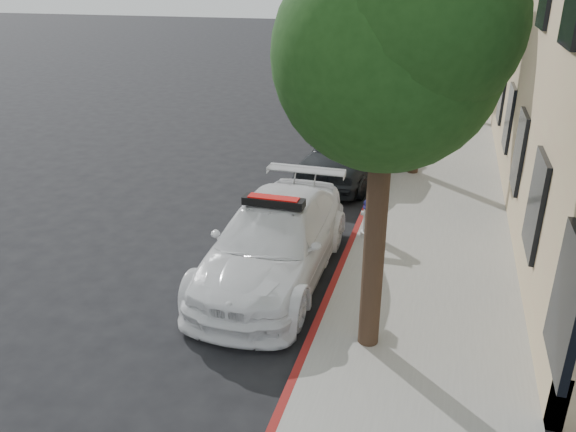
# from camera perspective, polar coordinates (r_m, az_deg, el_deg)

# --- Properties ---
(ground) EXTENTS (120.00, 120.00, 0.00)m
(ground) POSITION_cam_1_polar(r_m,az_deg,el_deg) (10.96, -5.50, -4.72)
(ground) COLOR black
(ground) RESTS_ON ground
(sidewalk) EXTENTS (3.20, 50.00, 0.15)m
(sidewalk) POSITION_cam_1_polar(r_m,az_deg,el_deg) (19.61, 15.47, 7.61)
(sidewalk) COLOR gray
(sidewalk) RESTS_ON ground
(curb_strip) EXTENTS (0.12, 50.00, 0.15)m
(curb_strip) POSITION_cam_1_polar(r_m,az_deg,el_deg) (19.68, 10.97, 8.09)
(curb_strip) COLOR maroon
(curb_strip) RESTS_ON ground
(tree_near) EXTENTS (2.92, 2.82, 5.62)m
(tree_near) POSITION_cam_1_polar(r_m,az_deg,el_deg) (7.02, 10.30, 15.87)
(tree_near) COLOR black
(tree_near) RESTS_ON sidewalk
(tree_mid) EXTENTS (2.77, 2.64, 5.43)m
(tree_mid) POSITION_cam_1_polar(r_m,az_deg,el_deg) (14.98, 14.01, 19.02)
(tree_mid) COLOR black
(tree_mid) RESTS_ON sidewalk
(police_car) EXTENTS (2.00, 4.89, 1.57)m
(police_car) POSITION_cam_1_polar(r_m,az_deg,el_deg) (10.13, -1.43, -2.56)
(police_car) COLOR white
(police_car) RESTS_ON ground
(parked_car_mid) EXTENTS (2.36, 4.66, 1.52)m
(parked_car_mid) POSITION_cam_1_polar(r_m,az_deg,el_deg) (15.29, 6.16, 6.63)
(parked_car_mid) COLOR black
(parked_car_mid) RESTS_ON ground
(parked_car_far) EXTENTS (1.80, 4.09, 1.31)m
(parked_car_far) POSITION_cam_1_polar(r_m,az_deg,el_deg) (23.34, 6.01, 12.24)
(parked_car_far) COLOR #161C38
(parked_car_far) RESTS_ON ground
(fire_hydrant) EXTENTS (0.34, 0.31, 0.81)m
(fire_hydrant) POSITION_cam_1_polar(r_m,az_deg,el_deg) (11.60, 8.22, -0.21)
(fire_hydrant) COLOR silver
(fire_hydrant) RESTS_ON sidewalk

